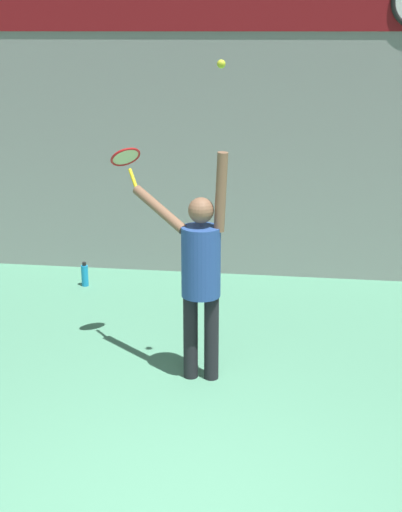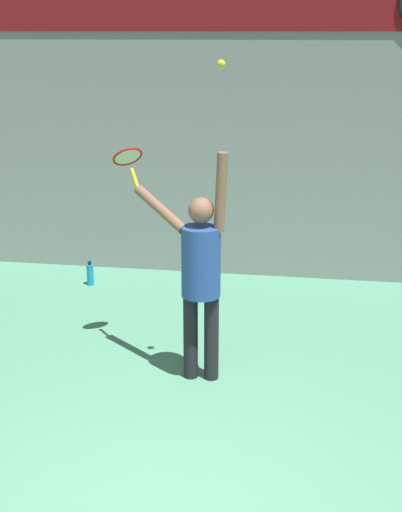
# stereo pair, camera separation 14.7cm
# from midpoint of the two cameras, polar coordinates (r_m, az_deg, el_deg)

# --- Properties ---
(back_wall) EXTENTS (18.00, 0.10, 5.00)m
(back_wall) POSITION_cam_midpoint_polar(r_m,az_deg,el_deg) (8.71, 4.25, 14.35)
(back_wall) COLOR gray
(back_wall) RESTS_ON ground_plane
(sponsor_banner) EXTENTS (7.75, 0.02, 0.65)m
(sponsor_banner) POSITION_cam_midpoint_polar(r_m,az_deg,el_deg) (8.65, 4.34, 19.63)
(sponsor_banner) COLOR maroon
(tennis_player) EXTENTS (0.92, 0.61, 2.05)m
(tennis_player) POSITION_cam_midpoint_polar(r_m,az_deg,el_deg) (6.14, 0.60, -1.06)
(tennis_player) COLOR black
(tennis_player) RESTS_ON ground_plane
(tennis_racket) EXTENTS (0.37, 0.38, 0.37)m
(tennis_racket) POSITION_cam_midpoint_polar(r_m,az_deg,el_deg) (6.61, -5.20, 7.74)
(tennis_racket) COLOR yellow
(tennis_ball) EXTENTS (0.07, 0.07, 0.07)m
(tennis_ball) POSITION_cam_midpoint_polar(r_m,az_deg,el_deg) (5.74, 2.37, 15.10)
(tennis_ball) COLOR #CCDB2D
(water_bottle) EXTENTS (0.08, 0.08, 0.30)m
(water_bottle) POSITION_cam_midpoint_polar(r_m,az_deg,el_deg) (8.82, -8.38, -1.45)
(water_bottle) COLOR #198CCC
(water_bottle) RESTS_ON ground_plane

